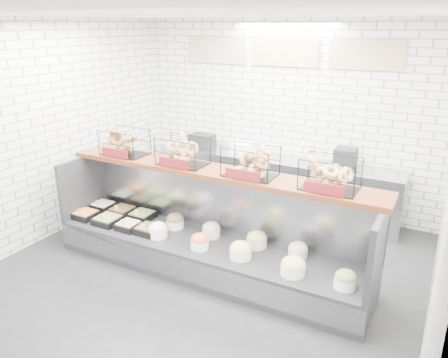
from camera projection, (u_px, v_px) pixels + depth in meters
The scene contains 5 objects.
ground at pixel (195, 282), 5.22m from camera, with size 5.50×5.50×0.00m, color black.
room_shell at pixel (218, 102), 5.03m from camera, with size 5.02×5.51×3.01m.
display_case at pixel (208, 245), 5.40m from camera, with size 4.00×0.90×1.20m.
bagel_shelf at pixel (215, 160), 5.18m from camera, with size 4.10×0.50×0.40m.
prep_counter at pixel (273, 183), 7.08m from camera, with size 4.00×0.60×1.20m.
Camera 1 is at (2.43, -3.80, 2.91)m, focal length 35.00 mm.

